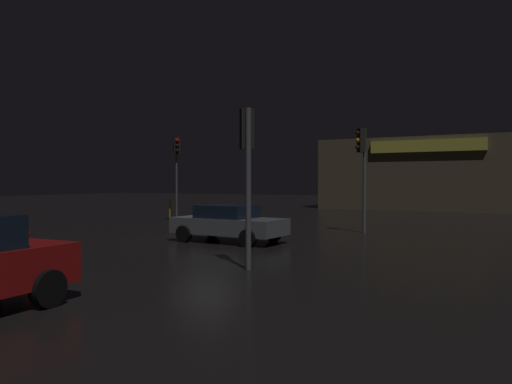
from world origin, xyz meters
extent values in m
plane|color=black|center=(0.00, 0.00, 0.00)|extent=(120.00, 120.00, 0.00)
cube|color=brown|center=(4.70, 26.11, 2.79)|extent=(16.97, 8.22, 5.58)
cube|color=#E5D84C|center=(4.70, 21.86, 4.83)|extent=(8.17, 0.24, 0.90)
cylinder|color=#595B60|center=(-5.74, 5.64, 2.29)|extent=(0.10, 0.10, 4.58)
cube|color=black|center=(-5.62, 5.53, 4.13)|extent=(0.41, 0.41, 0.91)
sphere|color=red|center=(-5.51, 5.42, 4.40)|extent=(0.20, 0.20, 0.20)
sphere|color=black|center=(-5.51, 5.42, 4.13)|extent=(0.20, 0.20, 0.20)
sphere|color=black|center=(-5.51, 5.42, 3.85)|extent=(0.20, 0.20, 0.20)
cylinder|color=#595B60|center=(4.75, -5.31, 2.00)|extent=(0.14, 0.14, 3.99)
cube|color=black|center=(4.65, -5.19, 3.49)|extent=(0.41, 0.41, 1.01)
sphere|color=black|center=(4.54, -5.07, 3.79)|extent=(0.20, 0.20, 0.20)
sphere|color=black|center=(4.54, -5.07, 3.49)|extent=(0.20, 0.20, 0.20)
sphere|color=#19D13F|center=(4.54, -5.07, 3.19)|extent=(0.20, 0.20, 0.20)
cylinder|color=#595B60|center=(4.90, 4.62, 2.21)|extent=(0.14, 0.14, 4.42)
cube|color=black|center=(4.78, 4.51, 3.92)|extent=(0.41, 0.41, 1.00)
sphere|color=black|center=(4.67, 4.40, 4.22)|extent=(0.20, 0.20, 0.20)
sphere|color=orange|center=(4.67, 4.40, 3.92)|extent=(0.20, 0.20, 0.20)
sphere|color=black|center=(4.67, 4.40, 3.62)|extent=(0.20, 0.20, 0.20)
cube|color=slate|center=(1.42, -0.74, 0.59)|extent=(4.22, 1.96, 0.57)
cube|color=black|center=(1.35, -0.73, 1.11)|extent=(2.01, 1.66, 0.46)
cylinder|color=black|center=(0.01, -1.52, 0.30)|extent=(0.61, 0.25, 0.60)
cylinder|color=black|center=(0.11, 0.20, 0.30)|extent=(0.61, 0.25, 0.60)
cylinder|color=black|center=(2.73, -1.68, 0.30)|extent=(0.61, 0.25, 0.60)
cylinder|color=black|center=(2.83, 0.05, 0.30)|extent=(0.61, 0.25, 0.60)
cylinder|color=black|center=(3.48, -10.16, 0.33)|extent=(0.24, 0.67, 0.66)
cylinder|color=red|center=(-1.45, -6.87, 0.33)|extent=(0.22, 0.22, 0.67)
sphere|color=red|center=(-1.45, -6.87, 0.73)|extent=(0.20, 0.20, 0.20)
cylinder|color=gold|center=(-6.95, 6.64, 0.56)|extent=(0.14, 0.14, 1.12)
camera|label=1|loc=(10.62, -15.95, 2.17)|focal=34.61mm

